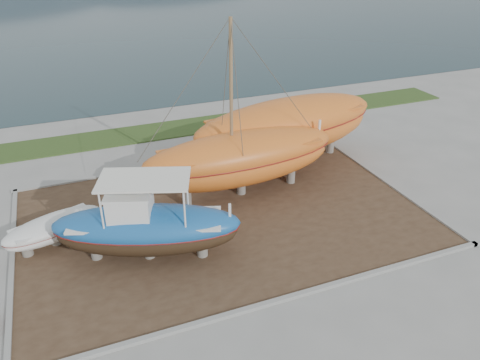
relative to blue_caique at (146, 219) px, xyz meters
name	(u,v)px	position (x,y,z in m)	size (l,w,h in m)	color
ground	(258,267)	(3.87, -2.21, -1.85)	(140.00, 140.00, 0.00)	gray
dirt_patch	(224,216)	(3.87, 1.79, -1.82)	(18.00, 12.00, 0.06)	#422D1E
curb_frame	(224,215)	(3.87, 1.79, -1.78)	(18.60, 12.60, 0.15)	gray
grass_strip	(165,130)	(3.87, 13.29, -1.81)	(44.00, 3.00, 0.08)	#284219
sea	(84,14)	(3.87, 67.79, -1.85)	(260.00, 100.00, 0.04)	#1B3237
blue_caique	(146,219)	(0.00, 0.00, 0.00)	(7.44, 2.32, 3.59)	#1A5AA1
white_dinghy	(54,231)	(-3.49, 2.39, -1.17)	(4.18, 1.57, 1.26)	white
orange_sailboat	(241,113)	(5.42, 3.45, 2.51)	(9.97, 2.94, 8.60)	orange
orange_bare_hull	(287,134)	(9.02, 5.63, 0.06)	(11.32, 3.40, 3.71)	orange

